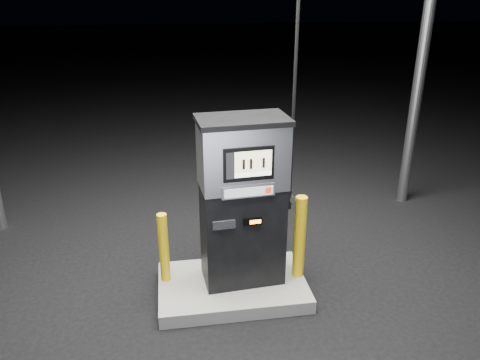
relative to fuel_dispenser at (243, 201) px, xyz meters
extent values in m
plane|color=black|center=(-0.12, -0.06, -1.08)|extent=(80.00, 80.00, 0.00)
cube|color=slate|center=(-0.12, -0.06, -1.01)|extent=(1.60, 1.00, 0.15)
cylinder|color=gray|center=(2.88, 1.94, 1.17)|extent=(0.16, 0.16, 4.50)
cube|color=black|center=(0.00, 0.00, -0.38)|extent=(0.87, 0.55, 1.10)
cube|color=#BBBBC3|center=(0.00, 0.00, 0.50)|extent=(0.89, 0.57, 0.66)
cube|color=black|center=(0.00, 0.00, 0.86)|extent=(0.93, 0.61, 0.05)
cube|color=black|center=(0.02, -0.25, 0.50)|extent=(0.50, 0.06, 0.34)
cube|color=beige|center=(0.06, -0.26, 0.52)|extent=(0.36, 0.03, 0.21)
cube|color=white|center=(0.06, -0.27, 0.40)|extent=(0.36, 0.03, 0.04)
cube|color=#BBBBC3|center=(0.02, -0.25, 0.21)|extent=(0.53, 0.07, 0.12)
cube|color=#A9ABB1|center=(0.02, -0.27, 0.21)|extent=(0.49, 0.04, 0.09)
cube|color=red|center=(0.21, -0.26, 0.21)|extent=(0.06, 0.01, 0.06)
cube|color=black|center=(0.06, -0.25, -0.12)|extent=(0.20, 0.03, 0.08)
cube|color=orange|center=(0.09, -0.26, -0.12)|extent=(0.11, 0.01, 0.04)
cube|color=black|center=(-0.23, -0.27, -0.12)|extent=(0.23, 0.04, 0.09)
cube|color=black|center=(0.46, 0.04, -0.01)|extent=(0.10, 0.17, 0.22)
cylinder|color=gray|center=(0.51, 0.04, -0.01)|extent=(0.08, 0.20, 0.06)
cylinder|color=black|center=(0.50, 0.00, 1.47)|extent=(0.03, 0.03, 2.74)
cylinder|color=yellow|center=(-0.84, 0.09, -0.54)|extent=(0.12, 0.12, 0.80)
cylinder|color=yellow|center=(0.62, -0.05, -0.46)|extent=(0.15, 0.15, 0.95)
camera|label=1|loc=(-0.71, -4.33, 2.05)|focal=35.00mm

